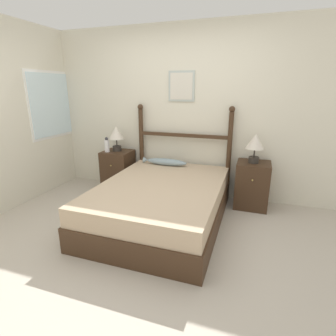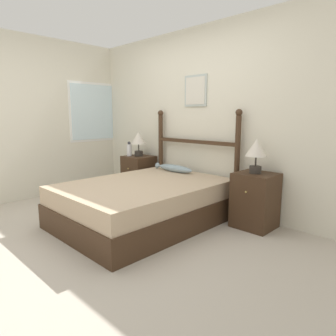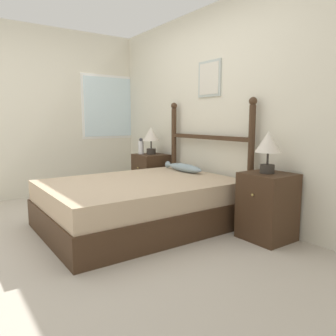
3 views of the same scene
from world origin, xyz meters
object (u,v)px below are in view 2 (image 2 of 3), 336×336
(nightstand_right, at_px, (255,200))
(table_lamp_right, at_px, (256,150))
(fish_pillow, at_px, (174,168))
(bed, at_px, (144,203))
(table_lamp_left, at_px, (139,140))
(bottle, at_px, (129,149))
(nightstand_left, at_px, (139,175))

(nightstand_right, height_order, table_lamp_right, table_lamp_right)
(nightstand_right, distance_m, fish_pillow, 1.32)
(bed, height_order, nightstand_right, nightstand_right)
(bed, xyz_separation_m, table_lamp_left, (-1.08, 0.83, 0.68))
(nightstand_right, distance_m, bottle, 2.31)
(table_lamp_right, height_order, fish_pillow, table_lamp_right)
(bed, xyz_separation_m, nightstand_left, (-1.07, 0.82, 0.08))
(table_lamp_right, bearing_deg, nightstand_right, 49.24)
(bottle, xyz_separation_m, fish_pillow, (0.97, 0.06, -0.21))
(nightstand_left, distance_m, nightstand_right, 2.14)
(table_lamp_left, bearing_deg, nightstand_left, -59.43)
(nightstand_right, bearing_deg, table_lamp_left, 179.75)
(table_lamp_right, xyz_separation_m, fish_pillow, (-1.28, -0.02, -0.37))
(table_lamp_right, bearing_deg, fish_pillow, -179.26)
(bottle, bearing_deg, table_lamp_right, 2.06)
(table_lamp_right, bearing_deg, bottle, -177.94)
(table_lamp_right, xyz_separation_m, bottle, (-2.26, -0.08, -0.16))
(bottle, bearing_deg, fish_pillow, 3.81)
(table_lamp_left, height_order, bottle, table_lamp_left)
(nightstand_right, relative_size, table_lamp_left, 1.64)
(bed, distance_m, fish_pillow, 0.87)
(bed, height_order, nightstand_left, nightstand_left)
(nightstand_right, xyz_separation_m, fish_pillow, (-1.30, -0.03, 0.23))
(nightstand_right, bearing_deg, bed, -142.65)
(bed, bearing_deg, table_lamp_left, 142.48)
(fish_pillow, bearing_deg, nightstand_right, 1.30)
(nightstand_left, distance_m, bottle, 0.46)
(bed, relative_size, table_lamp_left, 5.04)
(nightstand_right, xyz_separation_m, table_lamp_left, (-2.15, 0.01, 0.60))
(table_lamp_left, relative_size, bottle, 1.67)
(nightstand_left, height_order, bottle, bottle)
(table_lamp_left, xyz_separation_m, bottle, (-0.12, -0.10, -0.16))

